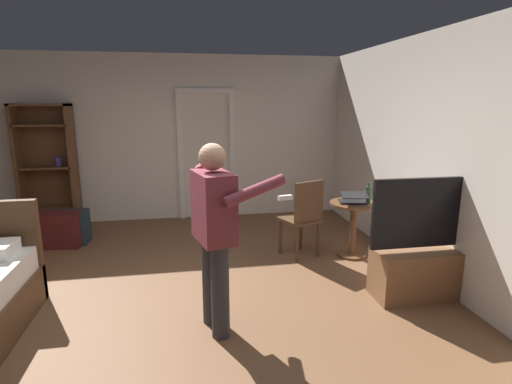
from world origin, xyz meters
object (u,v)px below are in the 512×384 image
at_px(tv_flatscreen, 424,262).
at_px(bookshelf, 47,162).
at_px(bottle_on_table, 368,195).
at_px(wooden_chair, 304,215).
at_px(suitcase_small, 69,227).
at_px(side_table, 353,220).
at_px(person_blue_shirt, 215,226).
at_px(suitcase_dark, 57,230).
at_px(laptop, 353,199).

bearing_deg(tv_flatscreen, bookshelf, 144.53).
height_order(bottle_on_table, wooden_chair, wooden_chair).
distance_m(tv_flatscreen, suitcase_small, 4.54).
bearing_deg(wooden_chair, suitcase_small, 160.82).
bearing_deg(tv_flatscreen, suitcase_small, 149.87).
bearing_deg(bookshelf, tv_flatscreen, -35.47).
distance_m(side_table, wooden_chair, 0.64).
height_order(bottle_on_table, suitcase_small, bottle_on_table).
height_order(bookshelf, person_blue_shirt, bookshelf).
bearing_deg(wooden_chair, suitcase_dark, 163.40).
distance_m(tv_flatscreen, person_blue_shirt, 2.17).
distance_m(bookshelf, suitcase_dark, 1.28).
height_order(side_table, bottle_on_table, bottle_on_table).
relative_size(side_table, suitcase_small, 1.41).
distance_m(suitcase_dark, suitcase_small, 0.17).
bearing_deg(bookshelf, side_table, -25.55).
bearing_deg(side_table, person_blue_shirt, -142.92).
relative_size(bookshelf, laptop, 4.84).
distance_m(laptop, suitcase_small, 3.85).
xyz_separation_m(wooden_chair, suitcase_small, (-3.04, 1.06, -0.32)).
bearing_deg(side_table, wooden_chair, 173.39).
distance_m(laptop, person_blue_shirt, 2.24).
bearing_deg(suitcase_dark, side_table, -7.39).
xyz_separation_m(bottle_on_table, suitcase_small, (-3.81, 1.21, -0.59)).
xyz_separation_m(bottle_on_table, suitcase_dark, (-3.93, 1.10, -0.58)).
xyz_separation_m(laptop, bottle_on_table, (0.18, -0.04, 0.06)).
xyz_separation_m(bookshelf, bottle_on_table, (4.26, -2.05, -0.21)).
relative_size(tv_flatscreen, bottle_on_table, 4.58).
relative_size(side_table, suitcase_dark, 1.12).
distance_m(tv_flatscreen, suitcase_dark, 4.59).
relative_size(bookshelf, bottle_on_table, 7.10).
bearing_deg(bookshelf, laptop, -26.25).
bearing_deg(suitcase_dark, bottle_on_table, -7.96).
bearing_deg(person_blue_shirt, laptop, 36.83).
xyz_separation_m(bookshelf, suitcase_small, (0.45, -0.84, -0.79)).
bearing_deg(bottle_on_table, wooden_chair, 168.77).
height_order(tv_flatscreen, bottle_on_table, tv_flatscreen).
relative_size(bookshelf, suitcase_small, 3.82).
bearing_deg(laptop, suitcase_small, 162.11).
bearing_deg(wooden_chair, bottle_on_table, -11.23).
bearing_deg(side_table, laptop, -133.29).
relative_size(bottle_on_table, wooden_chair, 0.27).
distance_m(tv_flatscreen, laptop, 1.21).
xyz_separation_m(bookshelf, laptop, (4.08, -2.01, -0.27)).
relative_size(wooden_chair, person_blue_shirt, 0.61).
bearing_deg(side_table, tv_flatscreen, -77.56).
bearing_deg(suitcase_small, person_blue_shirt, -51.96).
relative_size(bottle_on_table, suitcase_small, 0.54).
bearing_deg(person_blue_shirt, wooden_chair, 50.54).
distance_m(bookshelf, wooden_chair, 4.00).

